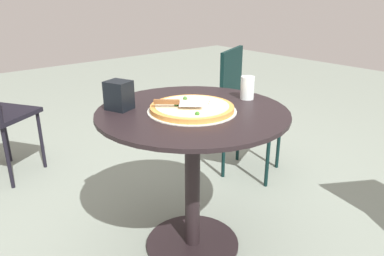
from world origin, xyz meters
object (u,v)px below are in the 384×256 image
object	(u,v)px
pizza_on_tray	(192,108)
drinking_cup	(247,88)
napkin_dispenser	(119,95)
patio_table	(192,152)
pizza_server	(178,103)
patio_chair_corner	(244,103)

from	to	relation	value
pizza_on_tray	drinking_cup	distance (m)	0.33
pizza_on_tray	napkin_dispenser	bearing A→B (deg)	44.37
pizza_on_tray	napkin_dispenser	world-z (taller)	napkin_dispenser
patio_table	napkin_dispenser	bearing A→B (deg)	47.44
patio_table	napkin_dispenser	size ratio (longest dim) A/B	6.70
pizza_server	napkin_dispenser	distance (m)	0.27
pizza_on_tray	patio_chair_corner	size ratio (longest dim) A/B	0.46
pizza_on_tray	patio_chair_corner	xyz separation A→B (m)	(0.42, -0.82, -0.23)
patio_table	patio_chair_corner	bearing A→B (deg)	-63.22
patio_table	pizza_on_tray	bearing A→B (deg)	132.09
patio_table	patio_chair_corner	xyz separation A→B (m)	(0.41, -0.80, -0.02)
patio_table	drinking_cup	xyz separation A→B (m)	(-0.04, -0.32, 0.26)
drinking_cup	patio_table	bearing A→B (deg)	83.44
napkin_dispenser	drinking_cup	bearing A→B (deg)	-135.47
napkin_dispenser	patio_chair_corner	size ratio (longest dim) A/B	0.15
pizza_on_tray	pizza_server	size ratio (longest dim) A/B	2.08
patio_table	pizza_server	distance (m)	0.26
patio_table	pizza_on_tray	xyz separation A→B (m)	(-0.01, 0.01, 0.22)
drinking_cup	napkin_dispenser	xyz separation A→B (m)	(0.25, 0.55, 0.01)
patio_chair_corner	drinking_cup	bearing A→B (deg)	132.18
pizza_on_tray	pizza_server	xyz separation A→B (m)	(0.01, 0.06, 0.03)
patio_table	patio_chair_corner	size ratio (longest dim) A/B	1.00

